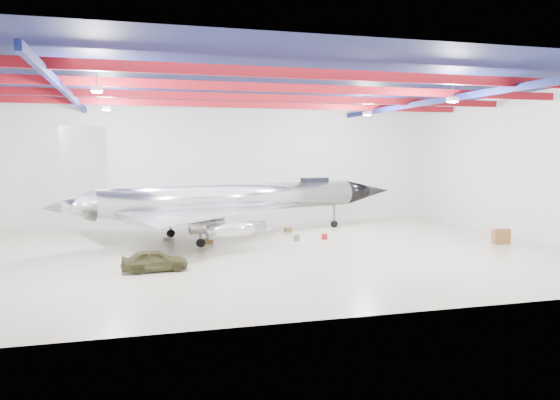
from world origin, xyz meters
name	(u,v)px	position (x,y,z in m)	size (l,w,h in m)	color
floor	(265,252)	(0.00, 0.00, 0.00)	(40.00, 40.00, 0.00)	beige
wall_back	(225,164)	(0.00, 15.00, 5.50)	(40.00, 40.00, 0.00)	silver
wall_right	(522,167)	(20.00, 0.00, 5.50)	(30.00, 30.00, 0.00)	silver
ceiling	(264,84)	(0.00, 0.00, 11.00)	(40.00, 40.00, 0.00)	#0A0F38
ceiling_structure	(264,94)	(0.00, 0.00, 10.32)	(39.50, 29.50, 1.08)	maroon
jet_aircraft	(236,202)	(-0.64, 6.69, 2.72)	(29.52, 21.79, 8.28)	silver
jeep	(155,260)	(-7.31, -4.24, 0.62)	(1.45, 3.61, 1.23)	#3A371D
desk	(501,236)	(17.15, -1.55, 0.54)	(1.18, 0.59, 1.08)	brown
crate_ply	(208,241)	(-3.14, 4.20, 0.20)	(0.56, 0.45, 0.40)	olive
toolbox_red	(246,232)	(0.52, 8.36, 0.15)	(0.42, 0.34, 0.30)	#AA1118
engine_drum	(297,238)	(3.38, 3.69, 0.20)	(0.45, 0.45, 0.41)	#59595B
parts_bin	(288,230)	(4.01, 8.05, 0.19)	(0.55, 0.44, 0.38)	olive
crate_small	(166,239)	(-6.02, 6.19, 0.13)	(0.37, 0.30, 0.26)	#59595B
tool_chest	(325,237)	(5.62, 3.79, 0.21)	(0.46, 0.46, 0.42)	#AA1118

